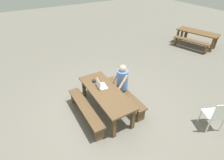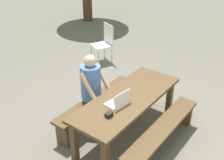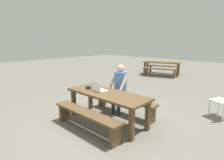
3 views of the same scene
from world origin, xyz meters
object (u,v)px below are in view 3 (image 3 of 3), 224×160
object	(u,v)px
laptop	(99,89)
picnic_table_mid	(162,64)
picnic_table_front	(107,97)
small_pouch	(88,88)
person_seated	(120,85)

from	to	relation	value
laptop	picnic_table_mid	bearing A→B (deg)	-67.76
picnic_table_front	laptop	distance (m)	0.30
laptop	picnic_table_mid	distance (m)	6.59
picnic_table_front	picnic_table_mid	bearing A→B (deg)	106.91
picnic_table_mid	picnic_table_front	bearing A→B (deg)	-89.56
small_pouch	picnic_table_mid	world-z (taller)	small_pouch
laptop	picnic_table_mid	world-z (taller)	laptop
picnic_table_front	small_pouch	size ratio (longest dim) A/B	19.45
laptop	picnic_table_front	bearing A→B (deg)	-169.54
small_pouch	person_seated	world-z (taller)	person_seated
picnic_table_front	picnic_table_mid	world-z (taller)	picnic_table_mid
laptop	small_pouch	xyz separation A→B (m)	(-0.32, -0.06, -0.02)
person_seated	laptop	bearing A→B (deg)	-101.14
small_pouch	person_seated	size ratio (longest dim) A/B	0.08
picnic_table_front	picnic_table_mid	distance (m)	6.64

